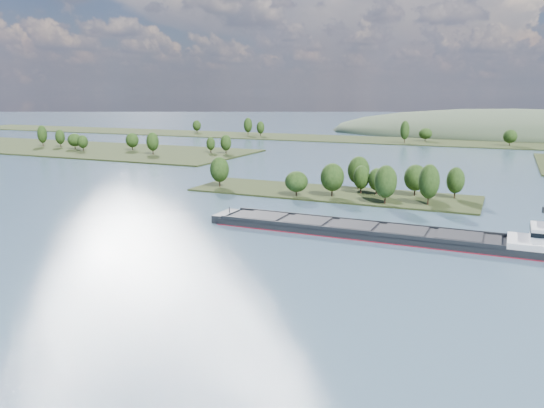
% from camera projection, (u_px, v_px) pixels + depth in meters
% --- Properties ---
extents(ground, '(1800.00, 1800.00, 0.00)m').
position_uv_depth(ground, '(258.00, 235.00, 133.17)').
color(ground, '#3E576C').
rests_on(ground, ground).
extents(tree_island, '(100.00, 30.25, 14.14)m').
position_uv_depth(tree_island, '(345.00, 185.00, 183.02)').
color(tree_island, black).
rests_on(tree_island, ground).
extents(left_bank, '(300.00, 80.00, 15.34)m').
position_uv_depth(left_bank, '(36.00, 146.00, 349.01)').
color(left_bank, black).
rests_on(left_bank, ground).
extents(back_shoreline, '(900.00, 60.00, 16.81)m').
position_uv_depth(back_shoreline, '(437.00, 142.00, 379.72)').
color(back_shoreline, black).
rests_on(back_shoreline, ground).
extents(hill_west, '(320.00, 160.00, 44.00)m').
position_uv_depth(hill_west, '(514.00, 135.00, 449.37)').
color(hill_west, '#374630').
rests_on(hill_west, ground).
extents(cargo_barge, '(93.63, 11.98, 12.65)m').
position_uv_depth(cargo_barge, '(414.00, 234.00, 127.93)').
color(cargo_barge, black).
rests_on(cargo_barge, ground).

